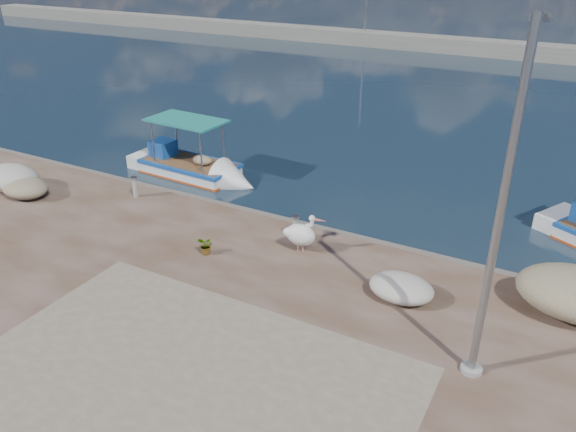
# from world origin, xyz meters

# --- Properties ---
(ground) EXTENTS (1400.00, 1400.00, 0.00)m
(ground) POSITION_xyz_m (0.00, 0.00, 0.00)
(ground) COLOR #162635
(ground) RESTS_ON ground
(quay_patch) EXTENTS (9.00, 7.00, 0.01)m
(quay_patch) POSITION_xyz_m (1.00, -3.00, 0.50)
(quay_patch) COLOR gray
(quay_patch) RESTS_ON quay
(breakwater) EXTENTS (120.00, 2.20, 7.50)m
(breakwater) POSITION_xyz_m (-0.00, 40.00, 0.60)
(breakwater) COLOR gray
(breakwater) RESTS_ON ground
(boat_left) EXTENTS (5.57, 2.05, 2.64)m
(boat_left) POSITION_xyz_m (-6.59, 7.58, 0.21)
(boat_left) COLOR white
(boat_left) RESTS_ON ground
(pelican) EXTENTS (1.21, 0.80, 1.15)m
(pelican) POSITION_xyz_m (0.63, 3.42, 1.04)
(pelican) COLOR tan
(pelican) RESTS_ON quay
(lamp_post) EXTENTS (0.44, 0.96, 7.00)m
(lamp_post) POSITION_xyz_m (5.99, 0.72, 3.80)
(lamp_post) COLOR gray
(lamp_post) RESTS_ON quay
(bollard_near) EXTENTS (0.25, 0.25, 0.77)m
(bollard_near) POSITION_xyz_m (0.16, 3.97, 0.92)
(bollard_near) COLOR gray
(bollard_near) RESTS_ON quay
(bollard_far) EXTENTS (0.24, 0.24, 0.73)m
(bollard_far) POSITION_xyz_m (-6.12, 4.05, 0.89)
(bollard_far) COLOR gray
(bollard_far) RESTS_ON quay
(potted_plant) EXTENTS (0.58, 0.54, 0.53)m
(potted_plant) POSITION_xyz_m (-1.63, 2.00, 0.77)
(potted_plant) COLOR #33722D
(potted_plant) RESTS_ON quay
(net_pile_a) EXTENTS (2.16, 1.57, 0.89)m
(net_pile_a) POSITION_xyz_m (-10.40, 2.43, 0.94)
(net_pile_a) COLOR beige
(net_pile_a) RESTS_ON quay
(net_pile_d) EXTENTS (1.61, 1.21, 0.60)m
(net_pile_d) POSITION_xyz_m (3.87, 2.52, 0.80)
(net_pile_d) COLOR beige
(net_pile_d) RESTS_ON quay
(net_pile_b) EXTENTS (1.69, 1.32, 0.66)m
(net_pile_b) POSITION_xyz_m (-9.43, 2.23, 0.83)
(net_pile_b) COLOR tan
(net_pile_b) RESTS_ON quay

